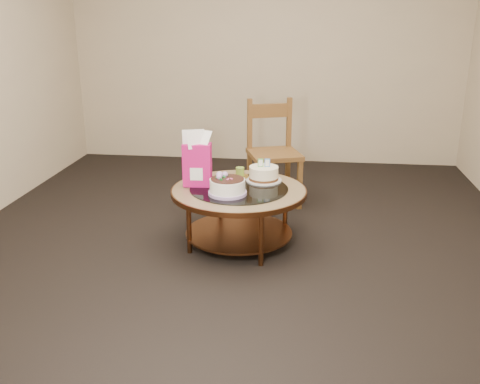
# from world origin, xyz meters

# --- Properties ---
(ground) EXTENTS (5.00, 5.00, 0.00)m
(ground) POSITION_xyz_m (0.00, 0.00, 0.00)
(ground) COLOR black
(ground) RESTS_ON ground
(room_walls) EXTENTS (4.52, 5.02, 2.61)m
(room_walls) POSITION_xyz_m (0.00, 0.00, 1.54)
(room_walls) COLOR #B9A68C
(room_walls) RESTS_ON ground
(coffee_table) EXTENTS (1.02, 1.02, 0.46)m
(coffee_table) POSITION_xyz_m (0.00, -0.00, 0.38)
(coffee_table) COLOR #583019
(coffee_table) RESTS_ON ground
(decorated_cake) EXTENTS (0.28, 0.28, 0.16)m
(decorated_cake) POSITION_xyz_m (-0.07, -0.15, 0.51)
(decorated_cake) COLOR #B18FCB
(decorated_cake) RESTS_ON coffee_table
(cream_cake) EXTENTS (0.28, 0.28, 0.18)m
(cream_cake) POSITION_xyz_m (0.17, 0.20, 0.51)
(cream_cake) COLOR silver
(cream_cake) RESTS_ON coffee_table
(gift_bag) EXTENTS (0.22, 0.16, 0.42)m
(gift_bag) POSITION_xyz_m (-0.32, 0.03, 0.67)
(gift_bag) COLOR #BF1168
(gift_bag) RESTS_ON coffee_table
(pillar_candle) EXTENTS (0.14, 0.14, 0.10)m
(pillar_candle) POSITION_xyz_m (-0.02, 0.25, 0.49)
(pillar_candle) COLOR #D4B857
(pillar_candle) RESTS_ON coffee_table
(dining_chair) EXTENTS (0.56, 0.56, 0.96)m
(dining_chair) POSITION_xyz_m (0.19, 1.00, 0.49)
(dining_chair) COLOR brown
(dining_chair) RESTS_ON ground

